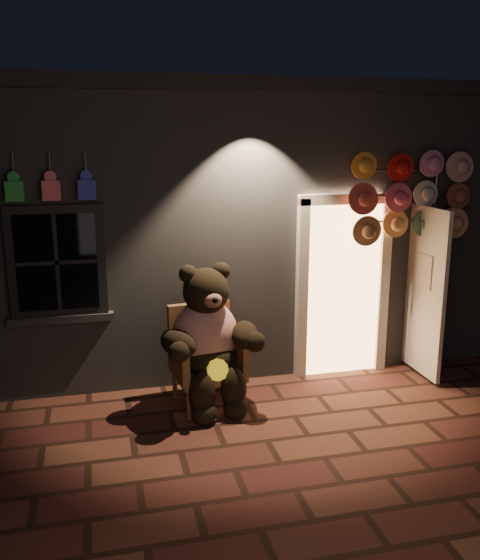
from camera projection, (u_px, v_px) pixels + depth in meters
name	position (u px, v px, depth m)	size (l,w,h in m)	color
ground	(267.00, 441.00, 5.67)	(60.00, 60.00, 0.00)	brown
shop_building	(195.00, 210.00, 9.02)	(7.30, 5.95, 3.51)	slate
wicker_armchair	(205.00, 355.00, 6.41)	(0.80, 0.74, 1.06)	olive
teddy_bear	(208.00, 339.00, 6.23)	(1.14, 0.95, 1.58)	red
hat_rack	(413.00, 198.00, 6.84)	(1.51, 0.22, 2.67)	#59595E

